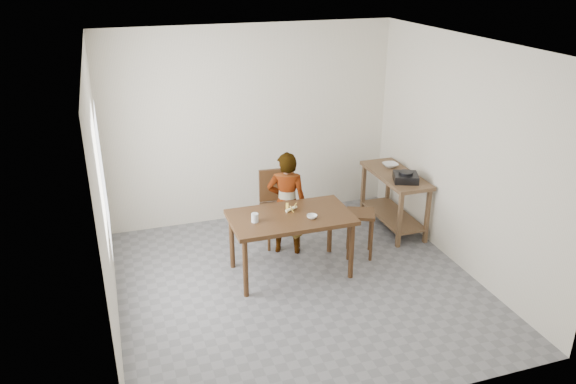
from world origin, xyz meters
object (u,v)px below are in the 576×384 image
object	(u,v)px
child	(287,203)
stool	(360,234)
dining_table	(291,244)
dining_chair	(280,209)
prep_counter	(394,201)

from	to	relation	value
child	stool	distance (m)	0.99
dining_table	stool	bearing A→B (deg)	8.08
dining_chair	stool	world-z (taller)	dining_chair
prep_counter	stool	xyz separation A→B (m)	(-0.77, -0.56, -0.11)
prep_counter	dining_table	bearing A→B (deg)	-157.85
prep_counter	dining_chair	size ratio (longest dim) A/B	1.26
stool	prep_counter	bearing A→B (deg)	36.41
dining_chair	stool	distance (m)	1.07
dining_table	child	size ratio (longest dim) A/B	1.05
dining_chair	child	bearing A→B (deg)	-85.56
child	dining_chair	xyz separation A→B (m)	(-0.00, 0.26, -0.19)
prep_counter	dining_chair	world-z (taller)	dining_chair
dining_table	stool	xyz separation A→B (m)	(0.95, 0.14, -0.08)
dining_table	stool	distance (m)	0.97
dining_table	dining_chair	xyz separation A→B (m)	(0.12, 0.77, 0.10)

